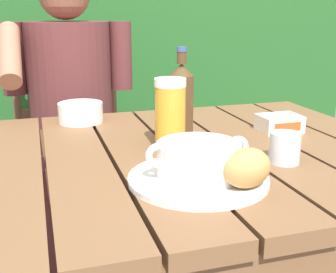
% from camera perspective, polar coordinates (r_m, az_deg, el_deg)
% --- Properties ---
extents(dining_table, '(1.37, 0.91, 0.74)m').
position_cam_1_polar(dining_table, '(1.09, -3.36, -6.67)').
color(dining_table, brown).
rests_on(dining_table, ground_plane).
extents(hedge_backdrop, '(3.09, 0.95, 1.96)m').
position_cam_1_polar(hedge_backdrop, '(2.59, -15.35, 14.17)').
color(hedge_backdrop, '#255C25').
rests_on(hedge_backdrop, ground_plane).
extents(chair_near_diner, '(0.46, 0.41, 1.00)m').
position_cam_1_polar(chair_near_diner, '(1.97, -12.52, -1.97)').
color(chair_near_diner, brown).
rests_on(chair_near_diner, ground_plane).
extents(person_eating, '(0.48, 0.47, 1.25)m').
position_cam_1_polar(person_eating, '(1.71, -12.56, 4.12)').
color(person_eating, brown).
rests_on(person_eating, ground_plane).
extents(serving_plate, '(0.28, 0.28, 0.01)m').
position_cam_1_polar(serving_plate, '(0.89, 3.95, -5.52)').
color(serving_plate, white).
rests_on(serving_plate, dining_table).
extents(soup_bowl, '(0.22, 0.17, 0.08)m').
position_cam_1_polar(soup_bowl, '(0.87, 4.01, -2.93)').
color(soup_bowl, white).
rests_on(soup_bowl, serving_plate).
extents(bread_roll, '(0.12, 0.11, 0.08)m').
position_cam_1_polar(bread_roll, '(0.83, 10.27, -4.05)').
color(bread_roll, tan).
rests_on(bread_roll, serving_plate).
extents(beer_glass, '(0.08, 0.08, 0.18)m').
position_cam_1_polar(beer_glass, '(1.07, 0.28, 2.95)').
color(beer_glass, gold).
rests_on(beer_glass, dining_table).
extents(beer_bottle, '(0.06, 0.06, 0.24)m').
position_cam_1_polar(beer_bottle, '(1.15, 1.75, 4.72)').
color(beer_bottle, '#4F361D').
rests_on(beer_bottle, dining_table).
extents(water_glass_small, '(0.07, 0.07, 0.07)m').
position_cam_1_polar(water_glass_small, '(1.02, 15.05, -1.44)').
color(water_glass_small, silver).
rests_on(water_glass_small, dining_table).
extents(butter_tub, '(0.12, 0.09, 0.05)m').
position_cam_1_polar(butter_tub, '(1.29, 14.36, 1.70)').
color(butter_tub, white).
rests_on(butter_tub, dining_table).
extents(table_knife, '(0.17, 0.04, 0.01)m').
position_cam_1_polar(table_knife, '(1.02, 9.16, -2.91)').
color(table_knife, silver).
rests_on(table_knife, dining_table).
extents(diner_bowl, '(0.14, 0.14, 0.06)m').
position_cam_1_polar(diner_bowl, '(1.37, -11.36, 3.10)').
color(diner_bowl, white).
rests_on(diner_bowl, dining_table).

